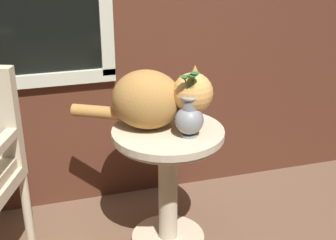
% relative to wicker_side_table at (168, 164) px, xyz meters
% --- Properties ---
extents(wicker_side_table, '(0.54, 0.54, 0.64)m').
position_rel_wicker_side_table_xyz_m(wicker_side_table, '(0.00, 0.00, 0.00)').
color(wicker_side_table, beige).
rests_on(wicker_side_table, ground_plane).
extents(cat, '(0.63, 0.41, 0.31)m').
position_rel_wicker_side_table_xyz_m(cat, '(-0.05, 0.04, 0.34)').
color(cat, '#AD7A3D').
rests_on(cat, wicker_side_table).
extents(pewter_vase_with_ivy, '(0.13, 0.13, 0.31)m').
position_rel_wicker_side_table_xyz_m(pewter_vase_with_ivy, '(0.07, -0.09, 0.29)').
color(pewter_vase_with_ivy, gray).
rests_on(pewter_vase_with_ivy, wicker_side_table).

